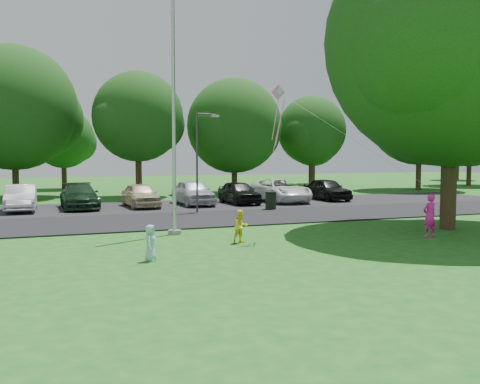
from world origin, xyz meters
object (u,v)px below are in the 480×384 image
object	(u,v)px
big_tree	(452,47)
child_yellow	(241,226)
flagpole	(174,123)
trash_can	(271,201)
kite	(283,108)
street_lamp	(200,152)
child_blue	(150,243)
woman	(430,215)

from	to	relation	value
big_tree	child_yellow	bearing A→B (deg)	-179.47
flagpole	trash_can	distance (m)	10.29
kite	street_lamp	bearing A→B (deg)	90.20
flagpole	child_blue	xyz separation A→B (m)	(-1.87, -4.70, -3.65)
street_lamp	child_yellow	xyz separation A→B (m)	(-1.40, -9.34, -2.54)
trash_can	street_lamp	bearing A→B (deg)	-179.33
trash_can	child_yellow	world-z (taller)	child_yellow
big_tree	street_lamp	bearing A→B (deg)	128.88
child_yellow	child_blue	distance (m)	3.98
woman	child_blue	distance (m)	10.38
trash_can	child_blue	xyz separation A→B (m)	(-8.82, -11.34, 0.02)
street_lamp	woman	distance (m)	12.11
flagpole	big_tree	world-z (taller)	big_tree
child_yellow	big_tree	bearing A→B (deg)	-10.50
child_blue	kite	bearing A→B (deg)	-43.32
woman	child_yellow	world-z (taller)	woman
street_lamp	flagpole	bearing A→B (deg)	-136.03
big_tree	child_blue	world-z (taller)	big_tree
woman	flagpole	bearing A→B (deg)	-30.59
flagpole	child_yellow	bearing A→B (deg)	-59.87
trash_can	child_blue	size ratio (longest dim) A/B	0.96
street_lamp	kite	distance (m)	9.27
flagpole	trash_can	xyz separation A→B (m)	(6.95, 6.64, -3.67)
woman	child_yellow	bearing A→B (deg)	-15.50
child_blue	street_lamp	bearing A→B (deg)	0.61
child_yellow	kite	size ratio (longest dim) A/B	0.20
street_lamp	kite	world-z (taller)	kite
woman	kite	size ratio (longest dim) A/B	0.28
flagpole	woman	distance (m)	9.95
flagpole	street_lamp	distance (m)	7.32
flagpole	trash_can	bearing A→B (deg)	43.69
woman	kite	world-z (taller)	kite
child_blue	woman	bearing A→B (deg)	-61.91
woman	kite	distance (m)	6.62
street_lamp	woman	xyz separation A→B (m)	(5.48, -10.54, -2.32)
street_lamp	child_blue	distance (m)	12.57
big_tree	child_yellow	world-z (taller)	big_tree
flagpole	street_lamp	world-z (taller)	flagpole
street_lamp	big_tree	distance (m)	12.58
child_blue	kite	distance (m)	6.89
child_yellow	kite	world-z (taller)	kite
kite	woman	bearing A→B (deg)	-16.30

